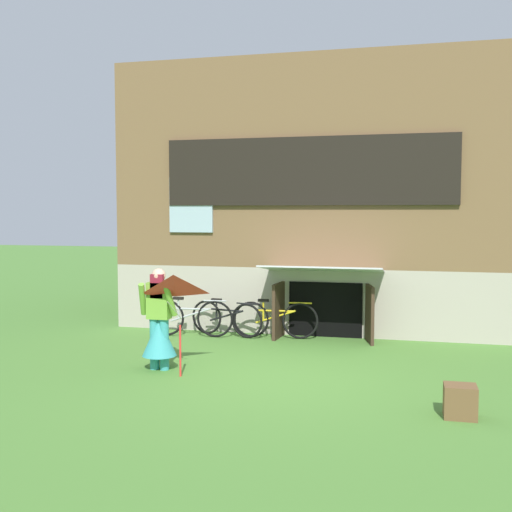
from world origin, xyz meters
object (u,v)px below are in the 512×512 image
kite (174,299)px  bicycle_silver (190,317)px  wooden_crate (460,401)px  person (159,327)px  bicycle_black (226,318)px  bicycle_yellow (275,319)px

kite → bicycle_silver: 3.18m
kite → wooden_crate: bearing=-10.5°
person → bicycle_silver: 2.51m
bicycle_black → bicycle_silver: size_ratio=0.92×
kite → bicycle_silver: (-0.82, 2.97, -0.79)m
bicycle_silver → wooden_crate: bearing=-42.5°
bicycle_silver → person: bearing=-85.2°
bicycle_yellow → wooden_crate: 4.95m
person → bicycle_yellow: 2.98m
person → wooden_crate: (4.26, -1.22, -0.46)m
bicycle_black → wooden_crate: (3.99, -3.89, -0.16)m
bicycle_yellow → bicycle_silver: bearing=-176.0°
bicycle_yellow → bicycle_black: (-0.96, -0.03, -0.01)m
bicycle_yellow → kite: bearing=-108.2°
kite → person: bearing=130.9°
person → bicycle_silver: (-0.39, 2.46, -0.28)m
kite → bicycle_silver: bearing=105.5°
person → bicycle_black: bearing=89.2°
kite → bicycle_black: size_ratio=0.90×
bicycle_black → wooden_crate: 5.57m
person → bicycle_black: 2.70m
person → kite: person is taller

